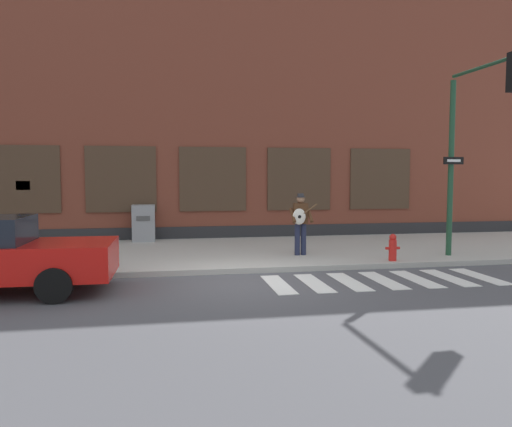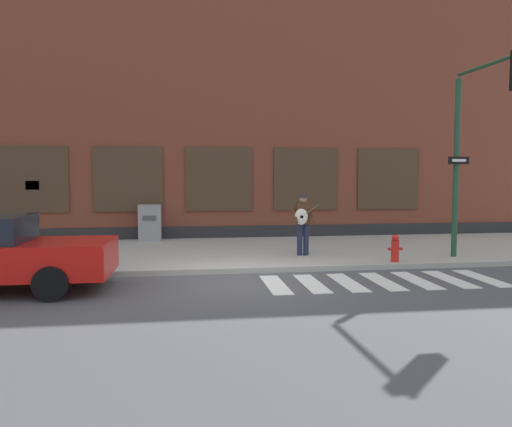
{
  "view_description": "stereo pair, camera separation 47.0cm",
  "coord_description": "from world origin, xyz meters",
  "px_view_note": "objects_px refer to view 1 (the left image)",
  "views": [
    {
      "loc": [
        -1.66,
        -10.64,
        2.32
      ],
      "look_at": [
        0.51,
        1.22,
        1.41
      ],
      "focal_mm": 35.0,
      "sensor_mm": 36.0,
      "label": 1
    },
    {
      "loc": [
        -1.19,
        -10.71,
        2.32
      ],
      "look_at": [
        0.51,
        1.22,
        1.41
      ],
      "focal_mm": 35.0,
      "sensor_mm": 36.0,
      "label": 2
    }
  ],
  "objects_px": {
    "traffic_light": "(476,127)",
    "busker": "(300,220)",
    "fire_hydrant": "(393,248)",
    "utility_box": "(144,223)"
  },
  "relations": [
    {
      "from": "traffic_light",
      "to": "busker",
      "type": "bearing_deg",
      "value": 156.63
    },
    {
      "from": "busker",
      "to": "fire_hydrant",
      "type": "bearing_deg",
      "value": -32.28
    },
    {
      "from": "busker",
      "to": "fire_hydrant",
      "type": "height_order",
      "value": "busker"
    },
    {
      "from": "traffic_light",
      "to": "utility_box",
      "type": "xyz_separation_m",
      "value": [
        -8.45,
        5.58,
        -2.82
      ]
    },
    {
      "from": "busker",
      "to": "traffic_light",
      "type": "xyz_separation_m",
      "value": [
        4.07,
        -1.76,
        2.45
      ]
    },
    {
      "from": "traffic_light",
      "to": "fire_hydrant",
      "type": "bearing_deg",
      "value": 167.65
    },
    {
      "from": "fire_hydrant",
      "to": "busker",
      "type": "bearing_deg",
      "value": 147.72
    },
    {
      "from": "traffic_light",
      "to": "utility_box",
      "type": "distance_m",
      "value": 10.51
    },
    {
      "from": "utility_box",
      "to": "fire_hydrant",
      "type": "xyz_separation_m",
      "value": [
        6.48,
        -5.15,
        -0.26
      ]
    },
    {
      "from": "utility_box",
      "to": "fire_hydrant",
      "type": "distance_m",
      "value": 8.28
    }
  ]
}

